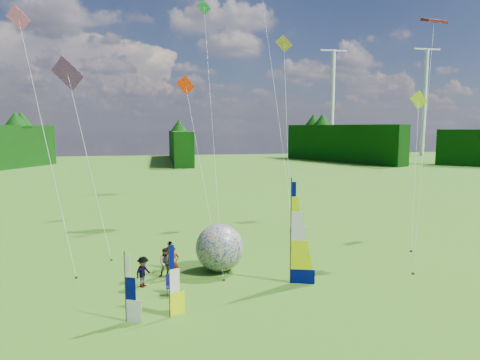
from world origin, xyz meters
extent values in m
plane|color=#488313|center=(0.00, 0.00, 0.00)|extent=(220.00, 220.00, 0.00)
sphere|color=#09159A|center=(-1.71, 6.48, 1.35)|extent=(3.59, 3.59, 2.71)
imported|color=#66594C|center=(-4.33, 5.77, 0.86)|extent=(0.67, 0.49, 1.72)
imported|color=#66594C|center=(-4.73, 6.03, 0.80)|extent=(0.80, 0.42, 1.60)
imported|color=#66594C|center=(-5.90, 4.76, 0.79)|extent=(0.92, 1.04, 1.58)
imported|color=#66594C|center=(-4.47, 7.42, 0.81)|extent=(0.90, 0.98, 1.62)
camera|label=1|loc=(-4.97, -16.87, 8.12)|focal=32.00mm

